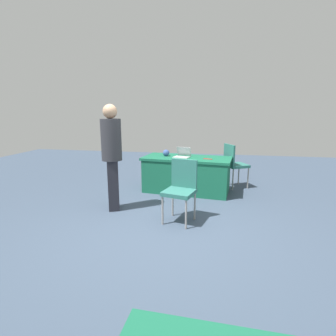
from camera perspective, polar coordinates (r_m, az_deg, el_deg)
The scene contains 8 objects.
ground_plane at distance 3.85m, azimuth -1.29°, elevation -13.90°, with size 14.40×14.40×0.00m, color #3D4C60.
table_foreground at distance 5.63m, azimuth 4.06°, elevation -1.37°, with size 1.91×1.04×0.74m.
chair_tucked_left at distance 6.06m, azimuth 14.04°, elevation 1.17°, with size 0.59×0.59×0.98m.
chair_tucked_right at distance 4.08m, azimuth 2.82°, elevation -4.03°, with size 0.54×0.54×0.96m.
person_presenter at distance 4.56m, azimuth -12.06°, elevation 3.40°, with size 0.44×0.44×1.81m.
laptop_silver at distance 5.55m, azimuth 3.08°, elevation 2.75°, with size 0.38×0.36×0.21m.
yarn_ball at distance 5.68m, azimuth -0.41°, elevation 3.30°, with size 0.14×0.14×0.14m, color #3F5999.
scissors_red at distance 5.39m, azimuth 8.62°, elevation 1.95°, with size 0.18×0.04×0.01m, color red.
Camera 1 is at (-0.71, 3.38, 1.70)m, focal length 28.20 mm.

